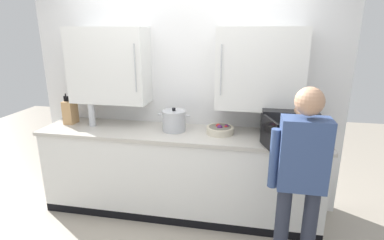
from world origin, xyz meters
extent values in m
cube|color=white|center=(0.00, 1.22, 1.27)|extent=(3.36, 0.10, 2.55)
cube|color=white|center=(-0.78, 1.01, 1.57)|extent=(0.84, 0.32, 0.79)
cylinder|color=#B7BABF|center=(-0.42, 0.84, 1.57)|extent=(0.01, 0.01, 0.47)
cube|color=white|center=(0.78, 1.01, 1.57)|extent=(0.84, 0.32, 0.79)
cylinder|color=#B7BABF|center=(0.42, 0.84, 1.57)|extent=(0.01, 0.01, 0.47)
cube|color=white|center=(0.00, 0.88, 0.45)|extent=(2.89, 0.58, 0.89)
cube|color=#BCB7AD|center=(0.00, 0.88, 0.91)|extent=(2.93, 0.62, 0.03)
cube|color=black|center=(0.00, 0.61, 0.04)|extent=(2.89, 0.04, 0.09)
cube|color=black|center=(1.08, 0.92, 1.08)|extent=(0.50, 0.41, 0.30)
cube|color=beige|center=(1.01, 0.91, 1.08)|extent=(0.32, 0.35, 0.24)
cube|color=black|center=(1.26, 0.71, 1.08)|extent=(0.14, 0.01, 0.28)
cube|color=black|center=(0.88, 0.54, 1.08)|extent=(0.14, 0.35, 0.28)
cylinder|color=#B7BABF|center=(-0.97, 0.89, 1.07)|extent=(0.07, 0.07, 0.28)
cylinder|color=black|center=(-0.97, 0.89, 1.22)|extent=(0.07, 0.07, 0.03)
cylinder|color=beige|center=(0.42, 0.90, 0.96)|extent=(0.28, 0.28, 0.07)
cylinder|color=#6B6659|center=(0.42, 0.90, 0.98)|extent=(0.23, 0.23, 0.04)
sphere|color=red|center=(0.40, 0.92, 1.00)|extent=(0.05, 0.05, 0.05)
sphere|color=red|center=(0.48, 0.91, 0.99)|extent=(0.04, 0.04, 0.04)
sphere|color=#511E5B|center=(0.42, 0.88, 1.00)|extent=(0.06, 0.06, 0.06)
sphere|color=#511E5B|center=(0.49, 0.93, 0.99)|extent=(0.05, 0.05, 0.05)
cylinder|color=#B7BABF|center=(-0.06, 0.91, 1.03)|extent=(0.24, 0.24, 0.20)
cylinder|color=#B7BABF|center=(-0.06, 0.91, 1.13)|extent=(0.24, 0.24, 0.02)
cylinder|color=black|center=(-0.06, 0.91, 1.16)|extent=(0.04, 0.04, 0.03)
cylinder|color=#B7BABF|center=(-0.20, 0.91, 1.09)|extent=(0.05, 0.02, 0.02)
cylinder|color=#B7BABF|center=(0.09, 0.91, 1.09)|extent=(0.05, 0.02, 0.02)
cube|color=tan|center=(-1.26, 0.94, 1.05)|extent=(0.11, 0.15, 0.26)
cylinder|color=black|center=(-1.29, 0.92, 1.21)|extent=(0.02, 0.02, 0.06)
cylinder|color=black|center=(-1.27, 0.92, 1.23)|extent=(0.02, 0.02, 0.09)
cylinder|color=black|center=(-1.26, 0.92, 1.21)|extent=(0.02, 0.02, 0.06)
cylinder|color=black|center=(-1.24, 0.92, 1.21)|extent=(0.02, 0.02, 0.06)
cylinder|color=black|center=(-1.22, 0.92, 1.21)|extent=(0.02, 0.02, 0.06)
cylinder|color=#282D3D|center=(1.00, 0.10, 0.41)|extent=(0.11, 0.11, 0.82)
cylinder|color=#282D3D|center=(1.20, 0.10, 0.41)|extent=(0.11, 0.11, 0.82)
cube|color=#334775|center=(1.10, 0.10, 1.09)|extent=(0.34, 0.20, 0.53)
sphere|color=tan|center=(1.10, 0.10, 1.48)|extent=(0.20, 0.20, 0.20)
cylinder|color=tan|center=(1.19, 0.34, 1.22)|extent=(0.24, 0.52, 0.23)
cylinder|color=#334775|center=(0.90, 0.10, 1.04)|extent=(0.07, 0.07, 0.45)
camera|label=1|loc=(0.70, -2.02, 1.94)|focal=28.49mm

